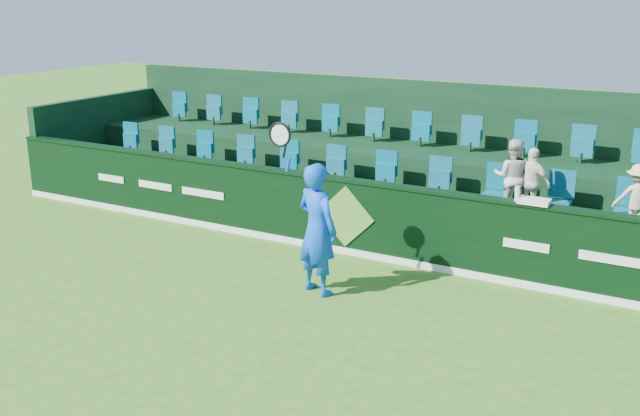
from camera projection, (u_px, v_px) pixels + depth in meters
The scene contains 13 objects.
ground at pixel (210, 345), 9.28m from camera, with size 60.00×60.00×0.00m, color #336A19.
sponsor_hoarding at pixel (349, 216), 12.44m from camera, with size 16.00×0.25×1.35m.
stand_tier_front at pixel (374, 215), 13.44m from camera, with size 16.00×2.00×0.80m, color black.
stand_tier_back at pixel (413, 180), 14.96m from camera, with size 16.00×1.80×1.30m, color black.
stand_rear at pixel (421, 150), 15.17m from camera, with size 16.00×4.10×2.60m.
seat_row_front at pixel (384, 174), 13.57m from camera, with size 13.50×0.50×0.60m, color #035A75.
seat_row_back at pixel (420, 133), 14.94m from camera, with size 13.50×0.50×0.60m, color #035A75.
tennis_player at pixel (317, 228), 10.66m from camera, with size 1.23×0.69×2.64m.
spectator_left at pixel (512, 177), 11.99m from camera, with size 0.63×0.49×1.29m, color beige.
spectator_middle at pixel (532, 182), 11.86m from camera, with size 0.68×0.29×1.17m, color white.
spectator_right at pixel (637, 198), 11.12m from camera, with size 0.70×0.40×1.08m, color beige.
towel at pixel (534, 201), 10.78m from camera, with size 0.46×0.30×0.07m, color white.
drinks_bottle at pixel (517, 194), 10.88m from camera, with size 0.07×0.07×0.23m, color silver.
Camera 1 is at (5.30, -6.64, 4.38)m, focal length 40.00 mm.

